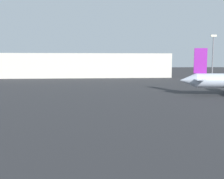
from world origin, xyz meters
TOP-DOWN VIEW (x-y plane):
  - light_mast_right at (53.01, 95.63)m, footprint 2.40×0.50m
  - terminal_building at (-4.40, 118.82)m, footprint 88.95×18.54m

SIDE VIEW (x-z plane):
  - terminal_building at x=-4.40m, z-range 0.00..11.46m
  - light_mast_right at x=53.01m, z-range 1.25..20.07m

